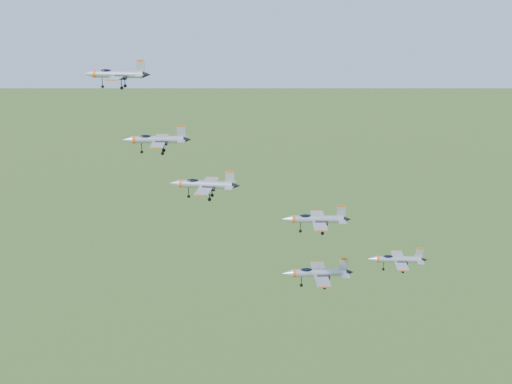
{
  "coord_description": "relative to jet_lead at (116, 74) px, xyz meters",
  "views": [
    {
      "loc": [
        -2.24,
        -124.24,
        168.3
      ],
      "look_at": [
        7.01,
        -3.35,
        129.16
      ],
      "focal_mm": 50.0,
      "sensor_mm": 36.0,
      "label": 1
    }
  ],
  "objects": [
    {
      "name": "jet_right_high",
      "position": [
        16.18,
        -36.42,
        -11.15
      ],
      "size": [
        10.83,
        9.12,
        2.91
      ],
      "rotation": [
        0.0,
        0.0,
        -0.21
      ],
      "color": "#9C9FA7"
    },
    {
      "name": "jet_left_high",
      "position": [
        8.23,
        -18.24,
        -8.57
      ],
      "size": [
        11.86,
        9.79,
        3.17
      ],
      "rotation": [
        0.0,
        0.0,
        -0.06
      ],
      "color": "#9C9FA7"
    },
    {
      "name": "jet_lead",
      "position": [
        0.0,
        0.0,
        0.0
      ],
      "size": [
        13.18,
        11.05,
        3.53
      ],
      "rotation": [
        0.0,
        0.0,
        -0.18
      ],
      "color": "#9C9FA7"
    },
    {
      "name": "jet_left_low",
      "position": [
        37.53,
        -10.29,
        -26.78
      ],
      "size": [
        13.44,
        11.14,
        3.59
      ],
      "rotation": [
        0.0,
        0.0,
        -0.08
      ],
      "color": "#9C9FA7"
    },
    {
      "name": "jet_right_low",
      "position": [
        36.05,
        -22.4,
        -32.54
      ],
      "size": [
        12.97,
        10.67,
        3.47
      ],
      "rotation": [
        0.0,
        0.0,
        -0.03
      ],
      "color": "#9C9FA7"
    },
    {
      "name": "jet_trail",
      "position": [
        52.74,
        -14.67,
        -33.8
      ],
      "size": [
        11.51,
        9.58,
        3.07
      ],
      "rotation": [
        0.0,
        0.0,
        -0.12
      ],
      "color": "#9C9FA7"
    }
  ]
}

